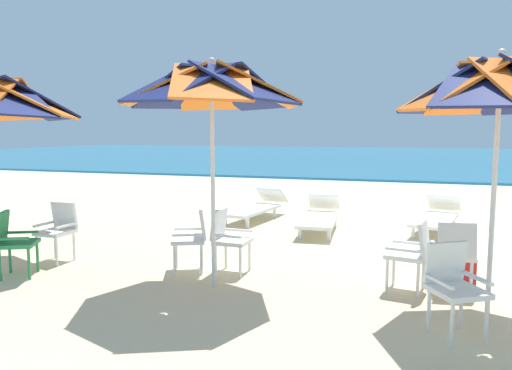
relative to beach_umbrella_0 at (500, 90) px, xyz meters
The scene contains 16 objects.
ground_plane 3.84m from the beach_umbrella_0, 85.68° to the left, with size 80.00×80.00×0.00m, color beige.
sea 31.25m from the beach_umbrella_0, 89.58° to the left, with size 80.00×36.00×0.10m, color teal.
surf_foam 13.07m from the beach_umbrella_0, 88.97° to the left, with size 80.00×0.70×0.01m, color white.
beach_umbrella_0 is the anchor object (origin of this frame).
plastic_chair_0 1.96m from the beach_umbrella_0, 112.43° to the left, with size 0.49×0.52×0.87m.
plastic_chair_1 2.04m from the beach_umbrella_0, 143.35° to the left, with size 0.54×0.51×0.87m.
plastic_chair_2 1.94m from the beach_umbrella_0, 124.02° to the right, with size 0.61×0.62×0.87m.
beach_umbrella_1 3.06m from the beach_umbrella_0, behind, with size 2.20×2.20×2.76m.
plastic_chair_3 4.05m from the beach_umbrella_0, behind, with size 0.60×0.58×0.87m.
plastic_chair_4 3.65m from the beach_umbrella_0, 168.30° to the left, with size 0.48×0.45×0.87m.
plastic_chair_5 6.02m from the beach_umbrella_0, behind, with size 0.61×0.59×0.87m.
plastic_chair_6 5.99m from the beach_umbrella_0, behind, with size 0.46×0.49×0.87m.
sun_lounger_1 4.84m from the beach_umbrella_0, 93.53° to the left, with size 1.06×2.23×0.62m.
sun_lounger_2 4.90m from the beach_umbrella_0, 122.77° to the left, with size 0.78×2.18×0.62m.
sun_lounger_3 6.23m from the beach_umbrella_0, 131.67° to the left, with size 0.97×2.22×0.62m.
cooler_box 2.32m from the beach_umbrella_0, 105.02° to the left, with size 0.50×0.34×0.40m.
Camera 1 is at (-1.07, -8.32, 1.91)m, focal length 33.62 mm.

